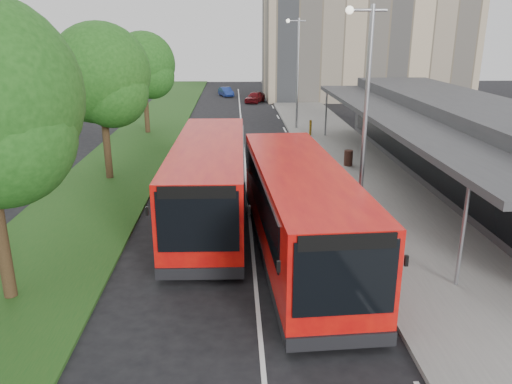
% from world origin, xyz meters
% --- Properties ---
extents(ground, '(120.00, 120.00, 0.00)m').
position_xyz_m(ground, '(0.00, 0.00, 0.00)').
color(ground, black).
rests_on(ground, ground).
extents(pavement, '(5.00, 80.00, 0.15)m').
position_xyz_m(pavement, '(6.00, 20.00, 0.07)').
color(pavement, slate).
rests_on(pavement, ground).
extents(grass_verge, '(5.00, 80.00, 0.10)m').
position_xyz_m(grass_verge, '(-7.00, 20.00, 0.05)').
color(grass_verge, '#194516').
rests_on(grass_verge, ground).
extents(lane_centre_line, '(0.12, 70.00, 0.01)m').
position_xyz_m(lane_centre_line, '(0.00, 15.00, 0.01)').
color(lane_centre_line, silver).
rests_on(lane_centre_line, ground).
extents(kerb_dashes, '(0.12, 56.00, 0.01)m').
position_xyz_m(kerb_dashes, '(3.30, 19.00, 0.01)').
color(kerb_dashes, silver).
rests_on(kerb_dashes, ground).
extents(office_block, '(22.00, 12.00, 18.00)m').
position_xyz_m(office_block, '(14.00, 42.00, 9.00)').
color(office_block, tan).
rests_on(office_block, ground).
extents(station_building, '(7.70, 26.00, 4.00)m').
position_xyz_m(station_building, '(10.86, 8.00, 2.04)').
color(station_building, '#323134').
rests_on(station_building, ground).
extents(tree_mid, '(4.83, 4.83, 7.76)m').
position_xyz_m(tree_mid, '(-7.01, 9.05, 5.01)').
color(tree_mid, black).
rests_on(tree_mid, ground).
extents(tree_far, '(4.55, 4.55, 7.30)m').
position_xyz_m(tree_far, '(-7.01, 21.05, 4.71)').
color(tree_far, black).
rests_on(tree_far, ground).
extents(lamp_post_near, '(1.44, 0.28, 8.00)m').
position_xyz_m(lamp_post_near, '(4.12, 2.00, 4.72)').
color(lamp_post_near, gray).
rests_on(lamp_post_near, pavement).
extents(lamp_post_far, '(1.44, 0.28, 8.00)m').
position_xyz_m(lamp_post_far, '(4.12, 22.00, 4.72)').
color(lamp_post_far, gray).
rests_on(lamp_post_far, pavement).
extents(bus_main, '(3.44, 11.24, 3.14)m').
position_xyz_m(bus_main, '(1.53, -0.56, 1.61)').
color(bus_main, red).
rests_on(bus_main, ground).
extents(bus_second, '(3.05, 11.24, 3.17)m').
position_xyz_m(bus_second, '(-1.57, 3.05, 1.62)').
color(bus_second, red).
rests_on(bus_second, ground).
extents(litter_bin, '(0.60, 0.60, 0.86)m').
position_xyz_m(litter_bin, '(5.70, 10.64, 0.58)').
color(litter_bin, '#361D16').
rests_on(litter_bin, pavement).
extents(bollard, '(0.17, 0.17, 1.06)m').
position_xyz_m(bollard, '(4.86, 19.17, 0.68)').
color(bollard, '#E49E0C').
rests_on(bollard, pavement).
extents(car_near, '(2.56, 3.68, 1.16)m').
position_xyz_m(car_near, '(1.65, 37.33, 0.58)').
color(car_near, '#5B0D12').
rests_on(car_near, ground).
extents(car_far, '(1.97, 3.32, 1.03)m').
position_xyz_m(car_far, '(-1.50, 42.77, 0.52)').
color(car_far, navy).
rests_on(car_far, ground).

